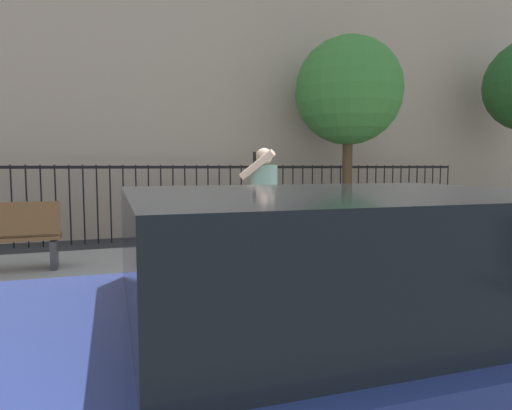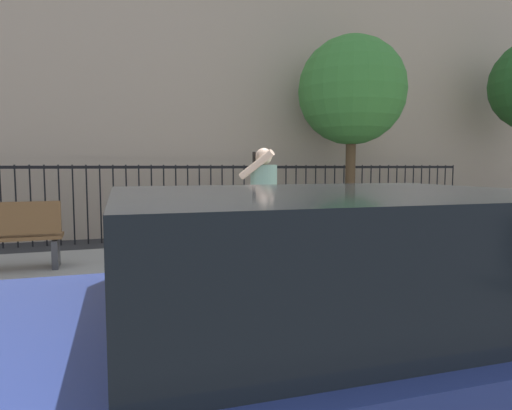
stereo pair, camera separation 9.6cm
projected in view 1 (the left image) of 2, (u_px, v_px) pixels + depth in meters
ground_plane at (410, 320)px, 4.53m from camera, size 60.00×60.00×0.00m
sidewalk at (311, 267)px, 6.59m from camera, size 28.00×4.40×0.15m
building_facade at (206, 25)px, 12.02m from camera, size 28.00×4.00×10.74m
iron_fence at (236, 191)px, 9.97m from camera, size 12.03×0.04×1.60m
parked_hatchback at (368, 339)px, 2.23m from camera, size 4.26×1.98×1.45m
pedestrian_on_phone at (265, 202)px, 5.72m from camera, size 0.69×0.68×1.65m
street_tree_near at (349, 92)px, 9.91m from camera, size 2.40×2.40×4.45m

